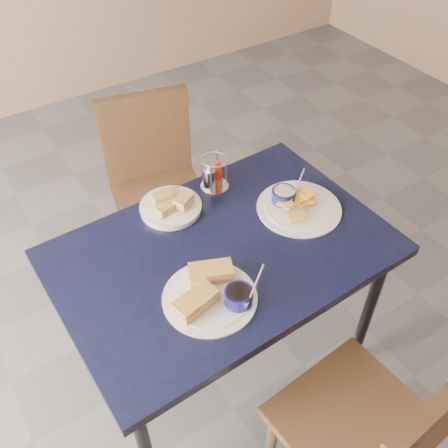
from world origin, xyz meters
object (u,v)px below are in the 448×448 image
plantain_plate (295,204)px  condiment_caddy (213,176)px  sandwich_plate (212,292)px  dining_table (223,262)px  chair_far (151,176)px  bread_basket (171,205)px  chair_near (378,432)px

plantain_plate → condiment_caddy: size_ratio=2.33×
sandwich_plate → condiment_caddy: bearing=57.9°
dining_table → sandwich_plate: size_ratio=3.70×
dining_table → sandwich_plate: 0.23m
sandwich_plate → chair_far: bearing=76.5°
condiment_caddy → dining_table: bearing=-116.1°
dining_table → chair_far: 0.80m
sandwich_plate → bread_basket: bearing=78.9°
bread_basket → condiment_caddy: condiment_caddy is taller
chair_far → condiment_caddy: size_ratio=6.59×
dining_table → chair_far: chair_far is taller
dining_table → condiment_caddy: 0.36m
condiment_caddy → plantain_plate: bearing=-53.9°
dining_table → chair_near: (0.09, -0.71, -0.14)m
chair_near → bread_basket: bearing=98.7°
chair_near → sandwich_plate: 0.64m
bread_basket → condiment_caddy: size_ratio=1.67×
chair_far → bread_basket: chair_far is taller
sandwich_plate → bread_basket: 0.44m
chair_far → plantain_plate: (0.26, -0.74, 0.25)m
dining_table → condiment_caddy: (0.15, 0.30, 0.13)m
dining_table → chair_far: bearing=83.8°
chair_near → sandwich_plate: chair_near is taller
chair_near → bread_basket: (-0.15, 0.98, 0.24)m
sandwich_plate → condiment_caddy: size_ratio=2.32×
sandwich_plate → chair_near: bearing=-66.9°
chair_far → condiment_caddy: 0.56m
plantain_plate → bread_basket: bearing=149.4°
bread_basket → dining_table: bearing=-78.3°
chair_far → condiment_caddy: bearing=-82.3°
dining_table → condiment_caddy: condiment_caddy is taller
bread_basket → condiment_caddy: bearing=8.4°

